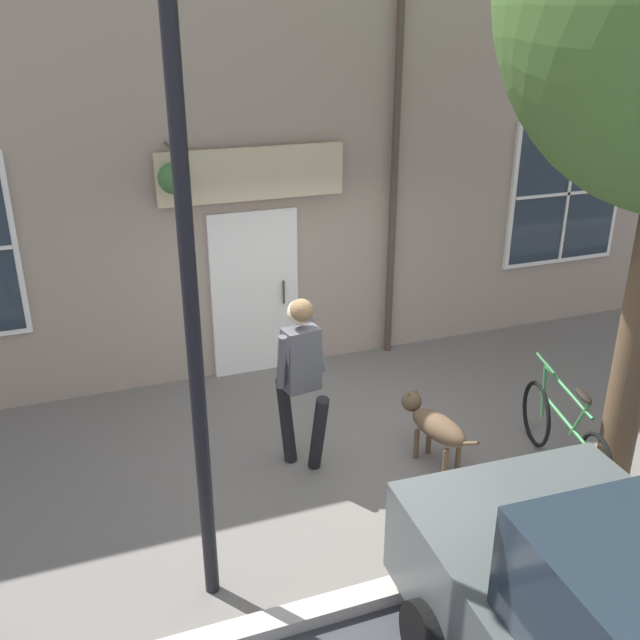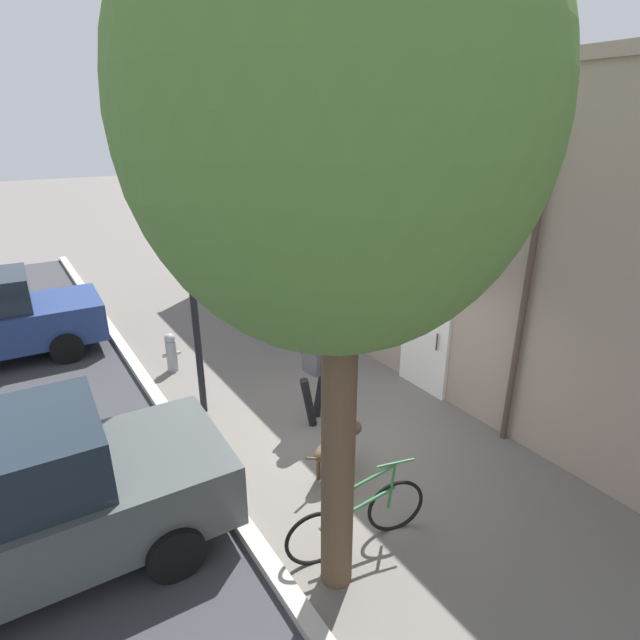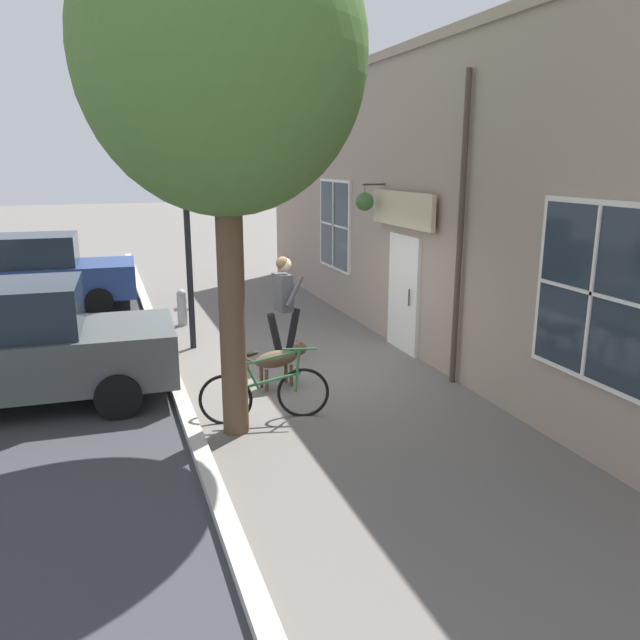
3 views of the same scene
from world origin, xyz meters
TOP-DOWN VIEW (x-y plane):
  - ground_plane at (0.00, 0.00)m, footprint 90.00×90.00m
  - storefront_facade at (-2.34, -0.00)m, footprint 0.95×18.00m
  - pedestrian_walking at (0.03, -0.58)m, footprint 0.68×0.55m
  - dog_on_leash at (0.47, 0.67)m, footprint 1.10×0.44m
  - leaning_bicycle at (1.01, 1.85)m, footprint 1.73×0.32m
  - street_lamp at (1.43, -1.82)m, footprint 0.32×0.32m

SIDE VIEW (x-z plane):
  - ground_plane at x=0.00m, z-range 0.00..0.00m
  - leaning_bicycle at x=1.01m, z-range -0.12..0.88m
  - dog_on_leash at x=0.47m, z-range 0.11..0.78m
  - pedestrian_walking at x=0.03m, z-range 0.20..2.01m
  - storefront_facade at x=-2.34m, z-range 0.00..5.28m
  - street_lamp at x=1.43m, z-range 0.74..5.53m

